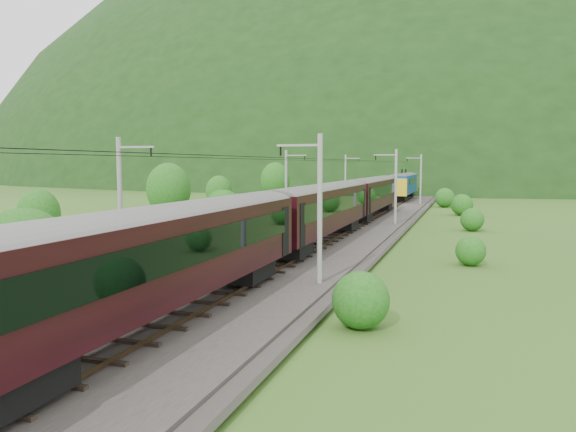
% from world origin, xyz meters
% --- Properties ---
extents(ground, '(600.00, 600.00, 0.00)m').
position_xyz_m(ground, '(0.00, 0.00, 0.00)').
color(ground, '#34541A').
rests_on(ground, ground).
extents(railbed, '(14.00, 220.00, 0.30)m').
position_xyz_m(railbed, '(0.00, 10.00, 0.15)').
color(railbed, '#38332D').
rests_on(railbed, ground).
extents(track_left, '(2.40, 220.00, 0.27)m').
position_xyz_m(track_left, '(-2.40, 10.00, 0.37)').
color(track_left, '#523823').
rests_on(track_left, railbed).
extents(track_right, '(2.40, 220.00, 0.27)m').
position_xyz_m(track_right, '(2.40, 10.00, 0.37)').
color(track_right, '#523823').
rests_on(track_right, railbed).
extents(catenary_left, '(2.54, 192.28, 8.00)m').
position_xyz_m(catenary_left, '(-6.12, 32.00, 4.50)').
color(catenary_left, gray).
rests_on(catenary_left, railbed).
extents(catenary_right, '(2.54, 192.28, 8.00)m').
position_xyz_m(catenary_right, '(6.12, 32.00, 4.50)').
color(catenary_right, gray).
rests_on(catenary_right, railbed).
extents(overhead_wires, '(4.83, 198.00, 0.03)m').
position_xyz_m(overhead_wires, '(0.00, 10.00, 7.10)').
color(overhead_wires, black).
rests_on(overhead_wires, ground).
extents(mountain_main, '(504.00, 360.00, 244.00)m').
position_xyz_m(mountain_main, '(0.00, 260.00, 0.00)').
color(mountain_main, black).
rests_on(mountain_main, ground).
extents(mountain_ridge, '(336.00, 280.00, 132.00)m').
position_xyz_m(mountain_ridge, '(-120.00, 300.00, 0.00)').
color(mountain_ridge, black).
rests_on(mountain_ridge, ground).
extents(train, '(3.19, 129.52, 5.56)m').
position_xyz_m(train, '(2.40, 15.05, 3.75)').
color(train, black).
rests_on(train, ground).
extents(hazard_post_near, '(0.14, 0.14, 1.34)m').
position_xyz_m(hazard_post_near, '(-0.59, 35.27, 0.97)').
color(hazard_post_near, red).
rests_on(hazard_post_near, railbed).
extents(hazard_post_far, '(0.17, 0.17, 1.63)m').
position_xyz_m(hazard_post_far, '(0.22, 46.75, 1.11)').
color(hazard_post_far, red).
rests_on(hazard_post_far, railbed).
extents(signal, '(0.20, 0.20, 1.85)m').
position_xyz_m(signal, '(-4.74, 69.28, 1.38)').
color(signal, black).
rests_on(signal, railbed).
extents(vegetation_left, '(12.47, 138.66, 7.04)m').
position_xyz_m(vegetation_left, '(-14.71, 13.91, 3.10)').
color(vegetation_left, '#185216').
rests_on(vegetation_left, ground).
extents(vegetation_right, '(7.00, 105.00, 2.72)m').
position_xyz_m(vegetation_right, '(11.91, 16.65, 1.20)').
color(vegetation_right, '#185216').
rests_on(vegetation_right, ground).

